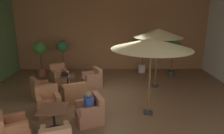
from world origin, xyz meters
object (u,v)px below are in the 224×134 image
at_px(armchair_front_right_east, 49,103).
at_px(patio_umbrella_center_beige, 151,44).
at_px(patio_umbrella_tall_red, 158,33).
at_px(potted_tree_mid_left, 40,53).
at_px(open_laptop, 65,75).
at_px(armchair_front_right_south, 13,130).
at_px(potted_tree_mid_right, 63,52).
at_px(armchair_front_left_north, 92,80).
at_px(iced_drink_cup, 65,75).
at_px(cafe_table_front_left, 68,80).
at_px(potted_tree_right_corner, 143,45).
at_px(armchair_front_left_south, 42,90).
at_px(armchair_front_left_east, 59,76).
at_px(armchair_front_right_north, 91,112).
at_px(patron_blue_shirt, 89,102).
at_px(potted_tree_left_corner, 173,50).
at_px(cafe_table_front_right, 53,112).
at_px(armchair_front_left_west, 74,94).

xyz_separation_m(armchair_front_right_east, patio_umbrella_center_beige, (3.42, -0.11, 2.08)).
relative_size(patio_umbrella_tall_red, potted_tree_mid_left, 1.44).
relative_size(armchair_front_right_east, open_laptop, 2.98).
distance_m(armchair_front_right_south, potted_tree_mid_right, 6.14).
height_order(armchair_front_left_north, iced_drink_cup, armchair_front_left_north).
bearing_deg(iced_drink_cup, cafe_table_front_left, 35.24).
xyz_separation_m(cafe_table_front_left, iced_drink_cup, (-0.07, -0.05, 0.25)).
bearing_deg(potted_tree_right_corner, armchair_front_left_south, -143.37).
distance_m(armchair_front_left_east, armchair_front_right_north, 3.99).
distance_m(cafe_table_front_left, potted_tree_mid_left, 2.82).
height_order(patron_blue_shirt, iced_drink_cup, patron_blue_shirt).
bearing_deg(patio_umbrella_tall_red, armchair_front_right_east, -150.76).
bearing_deg(armchair_front_right_east, patio_umbrella_center_beige, -1.88).
height_order(armchair_front_right_north, open_laptop, open_laptop).
relative_size(potted_tree_right_corner, open_laptop, 6.08).
bearing_deg(patron_blue_shirt, armchair_front_right_south, -155.07).
bearing_deg(potted_tree_mid_left, patron_blue_shirt, -57.09).
distance_m(armchair_front_left_north, armchair_front_right_north, 3.09).
height_order(armchair_front_right_north, potted_tree_right_corner, potted_tree_right_corner).
bearing_deg(iced_drink_cup, armchair_front_right_south, -101.72).
relative_size(armchair_front_left_south, armchair_front_right_north, 1.03).
relative_size(armchair_front_left_south, potted_tree_left_corner, 0.53).
distance_m(iced_drink_cup, open_laptop, 0.02).
xyz_separation_m(armchair_front_right_east, potted_tree_mid_right, (-0.48, 4.52, 0.86)).
height_order(potted_tree_mid_right, potted_tree_right_corner, potted_tree_right_corner).
bearing_deg(patio_umbrella_center_beige, cafe_table_front_right, -162.98).
distance_m(cafe_table_front_right, armchair_front_right_north, 1.14).
bearing_deg(armchair_front_right_south, potted_tree_mid_left, 100.36).
bearing_deg(potted_tree_mid_left, armchair_front_right_south, -79.64).
bearing_deg(armchair_front_right_south, armchair_front_left_south, 92.85).
distance_m(armchair_front_left_east, patron_blue_shirt, 4.01).
distance_m(potted_tree_left_corner, patron_blue_shirt, 5.98).
bearing_deg(potted_tree_left_corner, patron_blue_shirt, -131.15).
bearing_deg(armchair_front_left_south, cafe_table_front_right, -63.87).
bearing_deg(patio_umbrella_tall_red, armchair_front_right_south, -140.32).
xyz_separation_m(armchair_front_left_east, armchair_front_right_east, (0.34, -2.92, -0.01)).
distance_m(cafe_table_front_left, armchair_front_left_north, 1.16).
bearing_deg(potted_tree_mid_left, armchair_front_right_east, -69.03).
distance_m(armchair_front_left_east, armchair_front_left_west, 2.29).
distance_m(armchair_front_left_south, armchair_front_right_south, 2.81).
relative_size(armchair_front_right_east, potted_tree_mid_left, 0.57).
bearing_deg(armchair_front_right_east, armchair_front_left_north, 62.26).
xyz_separation_m(potted_tree_right_corner, open_laptop, (-3.73, -2.79, -0.81)).
bearing_deg(armchair_front_right_east, cafe_table_front_left, 82.03).
bearing_deg(patio_umbrella_tall_red, open_laptop, -173.14).
bearing_deg(armchair_front_left_west, armchair_front_right_south, -116.78).
bearing_deg(patio_umbrella_tall_red, potted_tree_mid_left, 164.19).
bearing_deg(potted_tree_left_corner, patio_umbrella_tall_red, -128.33).
bearing_deg(cafe_table_front_right, potted_tree_left_corner, 44.64).
bearing_deg(armchair_front_right_east, armchair_front_left_south, 117.54).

